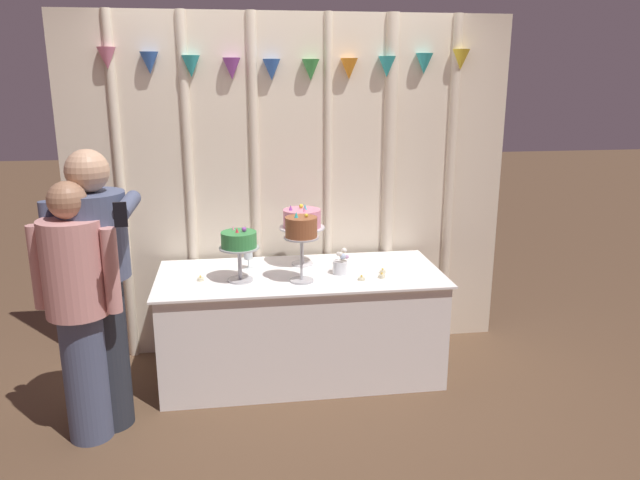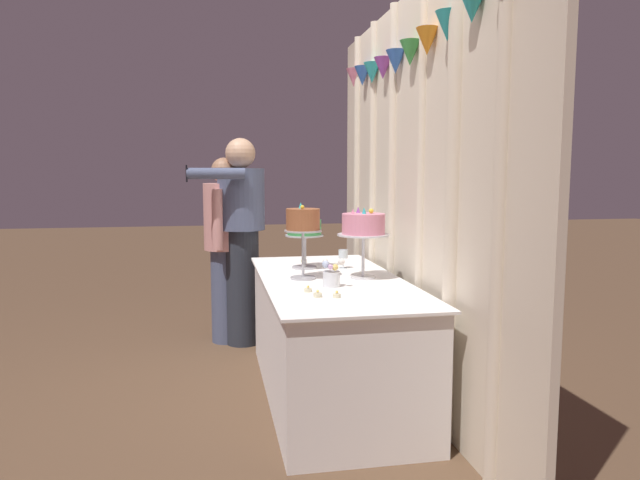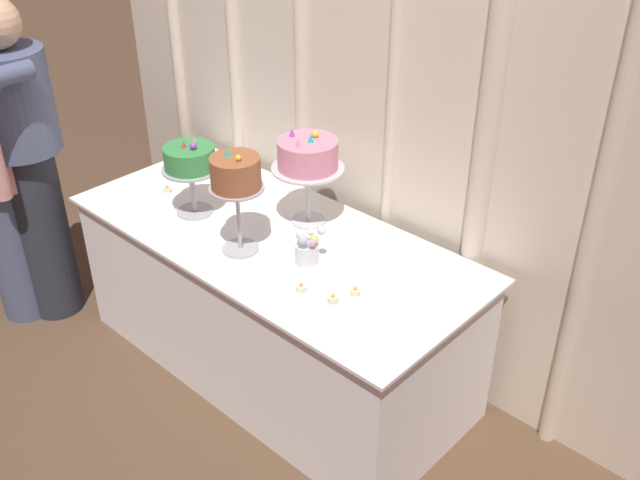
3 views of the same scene
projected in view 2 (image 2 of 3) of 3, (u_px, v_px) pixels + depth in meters
ground_plane at (315, 395)px, 3.61m from camera, size 24.00×24.00×0.00m
draped_curtain at (410, 190)px, 3.55m from camera, size 3.19×0.14×2.45m
cake_table at (331, 337)px, 3.59m from camera, size 1.91×0.84×0.74m
cake_display_leftmost at (305, 231)px, 3.89m from camera, size 0.26×0.26×0.36m
cake_display_center at (303, 223)px, 3.48m from camera, size 0.22×0.22×0.46m
cake_display_rightmost at (363, 227)px, 3.50m from camera, size 0.32×0.32×0.43m
wine_glass at (343, 255)px, 3.89m from camera, size 0.06×0.06×0.13m
flower_vase at (332, 275)px, 3.26m from camera, size 0.11×0.12×0.17m
tealight_far_left at (304, 261)px, 4.17m from camera, size 0.04×0.04×0.04m
tealight_near_left at (308, 290)px, 3.13m from camera, size 0.04×0.04×0.04m
tealight_near_right at (318, 295)px, 3.00m from camera, size 0.04×0.04×0.04m
tealight_far_right at (337, 295)px, 2.99m from camera, size 0.04×0.04×0.04m
guest_man_dark_suit at (225, 243)px, 4.68m from camera, size 0.49×0.42×1.50m
guest_girl_blue_dress at (241, 233)px, 4.61m from camera, size 0.54×0.61×1.65m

